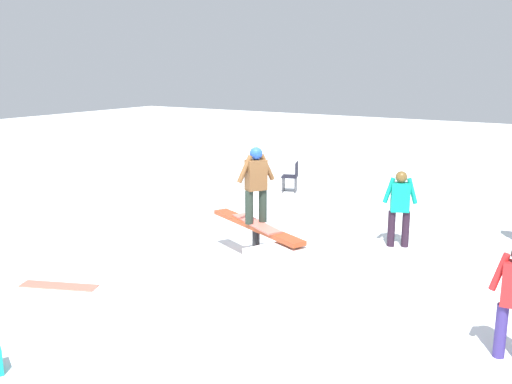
% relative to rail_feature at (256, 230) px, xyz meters
% --- Properties ---
extents(ground_plane, '(60.00, 60.00, 0.00)m').
position_rel_rail_feature_xyz_m(ground_plane, '(0.00, 0.00, -0.67)').
color(ground_plane, white).
extents(rail_feature, '(2.50, 1.34, 0.79)m').
position_rel_rail_feature_xyz_m(rail_feature, '(0.00, 0.00, 0.00)').
color(rail_feature, black).
rests_on(rail_feature, ground).
extents(snow_kicker_ramp, '(2.26, 2.11, 0.66)m').
position_rel_rail_feature_xyz_m(snow_kicker_ramp, '(-1.48, 0.67, -0.34)').
color(snow_kicker_ramp, white).
rests_on(snow_kicker_ramp, ground).
extents(main_rider_on_rail, '(1.39, 0.96, 1.41)m').
position_rel_rail_feature_xyz_m(main_rider_on_rail, '(0.00, 0.00, 0.82)').
color(main_rider_on_rail, '#EC6C5D').
rests_on(main_rider_on_rail, rail_feature).
extents(bystander_teal, '(0.67, 0.37, 1.56)m').
position_rel_rail_feature_xyz_m(bystander_teal, '(-1.85, -2.49, 0.20)').
color(bystander_teal, black).
rests_on(bystander_teal, ground).
extents(loose_snowboard_coral, '(1.32, 0.76, 0.02)m').
position_rel_rail_feature_xyz_m(loose_snowboard_coral, '(2.24, 2.64, -0.66)').
color(loose_snowboard_coral, '#EE6B57').
rests_on(loose_snowboard_coral, ground).
extents(folding_chair, '(0.56, 0.56, 0.88)m').
position_rel_rail_feature_xyz_m(folding_chair, '(2.43, -5.79, -0.26)').
color(folding_chair, '#3F3F44').
rests_on(folding_chair, ground).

